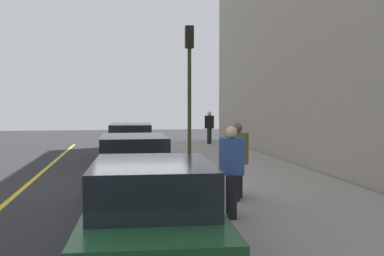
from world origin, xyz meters
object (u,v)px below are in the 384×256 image
parked_car_maroon (134,165)px  rolling_suitcase (232,183)px  pedestrian_black_coat (209,126)px  parked_car_green (152,214)px  pedestrian_blue_coat (231,169)px  parked_car_red (131,142)px  traffic_light_pole (189,74)px  pedestrian_olive_coat (237,159)px

parked_car_maroon → rolling_suitcase: parked_car_maroon is taller
parked_car_maroon → pedestrian_black_coat: bearing=-19.6°
parked_car_green → pedestrian_blue_coat: bearing=-39.4°
pedestrian_black_coat → pedestrian_blue_coat: bearing=170.4°
parked_car_red → pedestrian_blue_coat: bearing=-170.1°
parked_car_red → pedestrian_blue_coat: size_ratio=2.72×
traffic_light_pole → rolling_suitcase: size_ratio=4.93×
parked_car_maroon → pedestrian_blue_coat: bearing=-150.4°
parked_car_red → pedestrian_olive_coat: 8.66m
parked_car_maroon → pedestrian_blue_coat: size_ratio=2.53×
pedestrian_blue_coat → rolling_suitcase: (1.85, -0.48, -0.63)m
parked_car_red → rolling_suitcase: bearing=-164.7°
pedestrian_blue_coat → parked_car_red: bearing=9.9°
rolling_suitcase → parked_car_green: bearing=151.2°
parked_car_green → rolling_suitcase: (3.86, -2.13, -0.31)m
parked_car_maroon → rolling_suitcase: bearing=-119.5°
parked_car_green → pedestrian_olive_coat: 4.08m
parked_car_maroon → parked_car_red: 6.68m
parked_car_green → parked_car_maroon: (5.14, 0.12, 0.00)m
parked_car_green → traffic_light_pole: size_ratio=0.92×
pedestrian_olive_coat → traffic_light_pole: traffic_light_pole is taller
traffic_light_pole → pedestrian_blue_coat: bearing=179.2°
rolling_suitcase → parked_car_maroon: bearing=60.5°
parked_car_green → parked_car_red: bearing=0.3°
pedestrian_blue_coat → rolling_suitcase: size_ratio=1.84×
parked_car_green → pedestrian_black_coat: size_ratio=2.43×
pedestrian_olive_coat → pedestrian_black_coat: 14.22m
parked_car_green → traffic_light_pole: bearing=-12.3°
pedestrian_black_coat → rolling_suitcase: bearing=171.0°
pedestrian_black_coat → rolling_suitcase: size_ratio=1.86×
pedestrian_black_coat → traffic_light_pole: bearing=165.1°
rolling_suitcase → parked_car_red: bearing=15.3°
pedestrian_blue_coat → traffic_light_pole: 6.34m
pedestrian_blue_coat → pedestrian_black_coat: 15.73m
parked_car_maroon → pedestrian_olive_coat: size_ratio=2.53×
parked_car_red → pedestrian_olive_coat: size_ratio=2.71×
parked_car_red → pedestrian_olive_coat: pedestrian_olive_coat is taller
parked_car_green → pedestrian_blue_coat: (2.01, -1.65, 0.32)m
pedestrian_olive_coat → rolling_suitcase: (0.41, 0.02, -0.63)m
parked_car_maroon → parked_car_green: bearing=-178.6°
pedestrian_blue_coat → pedestrian_black_coat: (15.51, -2.63, 0.01)m
parked_car_green → parked_car_maroon: 5.14m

